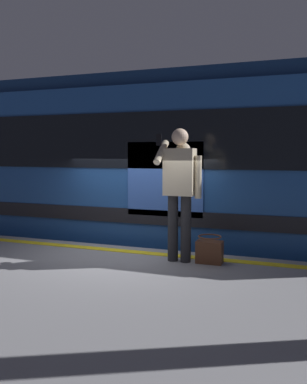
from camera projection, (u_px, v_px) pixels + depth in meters
The scene contains 8 objects.
ground_plane at pixel (133, 318), 6.32m from camera, with size 24.54×24.54×0.00m, color #3D3D3F.
platform at pixel (63, 337), 4.42m from camera, with size 16.36×3.95×1.14m, color gray.
safety_line at pixel (125, 251), 5.93m from camera, with size 16.03×0.16×0.01m, color yellow.
track_rail_near at pixel (156, 290), 7.35m from camera, with size 21.27×0.08×0.16m, color slate.
track_rail_far at pixel (178, 269), 8.70m from camera, with size 21.27×0.08×0.16m, color slate.
train_carriage at pixel (83, 161), 8.43m from camera, with size 13.14×2.93×3.77m.
passenger at pixel (180, 183), 5.30m from camera, with size 0.57×0.55×1.77m.
handbag at pixel (210, 251), 5.29m from camera, with size 0.34×0.31×0.36m.
Camera 1 is at (-2.38, 5.63, 2.60)m, focal length 37.41 mm.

